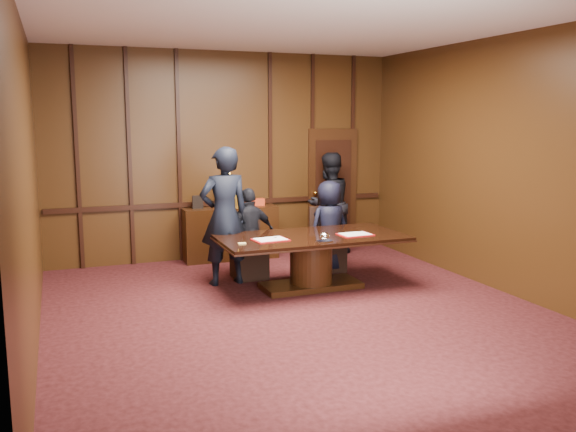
% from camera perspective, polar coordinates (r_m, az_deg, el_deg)
% --- Properties ---
extents(room, '(7.00, 7.04, 3.50)m').
position_cam_1_polar(room, '(7.34, 1.54, 3.94)').
color(room, black).
rests_on(room, ground).
extents(sideboard, '(1.60, 0.45, 1.54)m').
position_cam_1_polar(sideboard, '(10.42, -5.40, -1.42)').
color(sideboard, black).
rests_on(sideboard, ground).
extents(conference_table, '(2.62, 1.32, 0.76)m').
position_cam_1_polar(conference_table, '(8.60, 2.18, -3.47)').
color(conference_table, black).
rests_on(conference_table, ground).
extents(folder_left, '(0.49, 0.37, 0.02)m').
position_cam_1_polar(folder_left, '(8.23, -1.65, -2.22)').
color(folder_left, '#B71013').
rests_on(folder_left, conference_table).
extents(folder_right, '(0.48, 0.35, 0.02)m').
position_cam_1_polar(folder_right, '(8.64, 6.30, -1.72)').
color(folder_right, '#B71013').
rests_on(folder_right, conference_table).
extents(inkstand, '(0.20, 0.14, 0.12)m').
position_cam_1_polar(inkstand, '(8.13, 3.43, -2.02)').
color(inkstand, white).
rests_on(inkstand, conference_table).
extents(notepad, '(0.11, 0.08, 0.01)m').
position_cam_1_polar(notepad, '(7.99, -4.32, -2.58)').
color(notepad, '#E9C772').
rests_on(notepad, conference_table).
extents(chair_left, '(0.48, 0.48, 0.99)m').
position_cam_1_polar(chair_left, '(9.23, -3.70, -3.99)').
color(chair_left, black).
rests_on(chair_left, ground).
extents(chair_right, '(0.53, 0.53, 0.99)m').
position_cam_1_polar(chair_right, '(9.69, 3.69, -3.36)').
color(chair_right, black).
rests_on(chair_right, ground).
extents(signatory_left, '(0.85, 0.48, 1.37)m').
position_cam_1_polar(signatory_left, '(9.08, -3.58, -1.68)').
color(signatory_left, black).
rests_on(signatory_left, ground).
extents(signatory_right, '(0.78, 0.59, 1.43)m').
position_cam_1_polar(signatory_right, '(9.54, 3.89, -0.97)').
color(signatory_right, black).
rests_on(signatory_right, ground).
extents(witness_left, '(0.75, 0.52, 1.99)m').
position_cam_1_polar(witness_left, '(8.79, -5.97, -0.02)').
color(witness_left, black).
rests_on(witness_left, ground).
extents(witness_right, '(1.04, 0.91, 1.80)m').
position_cam_1_polar(witness_right, '(10.74, 3.83, 1.15)').
color(witness_right, black).
rests_on(witness_right, ground).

